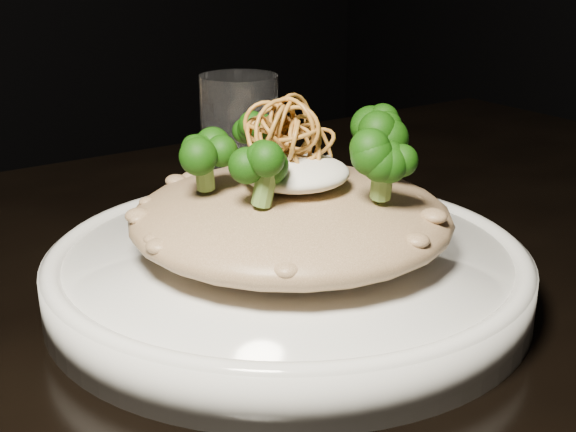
% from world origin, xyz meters
% --- Properties ---
extents(table, '(1.10, 0.80, 0.75)m').
position_xyz_m(table, '(0.00, 0.00, 0.67)').
color(table, black).
rests_on(table, ground).
extents(plate, '(0.30, 0.30, 0.03)m').
position_xyz_m(plate, '(-0.03, 0.01, 0.77)').
color(plate, silver).
rests_on(plate, table).
extents(risotto, '(0.20, 0.20, 0.04)m').
position_xyz_m(risotto, '(-0.02, 0.01, 0.80)').
color(risotto, brown).
rests_on(risotto, plate).
extents(broccoli, '(0.14, 0.14, 0.05)m').
position_xyz_m(broccoli, '(-0.02, 0.01, 0.85)').
color(broccoli, black).
rests_on(broccoli, risotto).
extents(cheese, '(0.07, 0.07, 0.02)m').
position_xyz_m(cheese, '(-0.02, 0.00, 0.83)').
color(cheese, silver).
rests_on(cheese, risotto).
extents(shallots, '(0.06, 0.06, 0.04)m').
position_xyz_m(shallots, '(-0.02, 0.01, 0.86)').
color(shallots, brown).
rests_on(shallots, cheese).
extents(drinking_glass, '(0.07, 0.07, 0.11)m').
position_xyz_m(drinking_glass, '(0.04, 0.18, 0.81)').
color(drinking_glass, white).
rests_on(drinking_glass, table).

